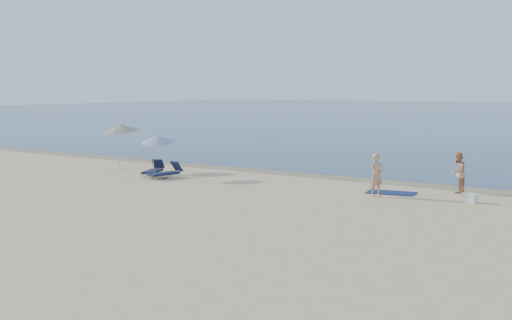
{
  "coord_description": "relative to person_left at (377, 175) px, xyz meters",
  "views": [
    {
      "loc": [
        12.29,
        -7.22,
        4.17
      ],
      "look_at": [
        -3.24,
        16.0,
        1.0
      ],
      "focal_mm": 45.0,
      "sensor_mm": 36.0,
      "label": 1
    }
  ],
  "objects": [
    {
      "name": "umbrella_near",
      "position": [
        -10.62,
        -0.69,
        0.94
      ],
      "size": [
        2.06,
        2.08,
        2.1
      ],
      "rotation": [
        0.0,
        0.0,
        0.36
      ],
      "color": "silver",
      "rests_on": "ground"
    },
    {
      "name": "beach_towel",
      "position": [
        0.22,
        0.98,
        -0.82
      ],
      "size": [
        2.03,
        1.34,
        0.03
      ],
      "primitive_type": "cube",
      "rotation": [
        0.0,
        0.0,
        0.16
      ],
      "color": "#0D1C45",
      "rests_on": "ground"
    },
    {
      "name": "umbrella_far",
      "position": [
        -14.14,
        0.42,
        1.28
      ],
      "size": [
        1.83,
        1.85,
        2.44
      ],
      "rotation": [
        0.0,
        0.0,
        -0.01
      ],
      "color": "silver",
      "rests_on": "ground"
    },
    {
      "name": "lounger_right",
      "position": [
        -10.05,
        -0.8,
        -0.56
      ],
      "size": [
        0.87,
        1.77,
        0.75
      ],
      "rotation": [
        0.0,
        0.0,
        -0.19
      ],
      "color": "#151C3A",
      "rests_on": "ground"
    },
    {
      "name": "lounger_left",
      "position": [
        -11.14,
        -0.47,
        -0.57
      ],
      "size": [
        1.09,
        1.74,
        0.73
      ],
      "rotation": [
        0.0,
        0.0,
        0.36
      ],
      "color": "#141D38",
      "rests_on": "ground"
    },
    {
      "name": "person_left",
      "position": [
        0.0,
        0.0,
        0.0
      ],
      "size": [
        0.6,
        0.71,
        1.67
      ],
      "primitive_type": "imported",
      "rotation": [
        0.0,
        0.0,
        1.17
      ],
      "color": "tan",
      "rests_on": "ground"
    },
    {
      "name": "white_bag",
      "position": [
        3.41,
        0.63,
        -0.67
      ],
      "size": [
        0.42,
        0.37,
        0.32
      ],
      "primitive_type": "cube",
      "rotation": [
        0.0,
        0.0,
        -0.12
      ],
      "color": "white",
      "rests_on": "ground"
    },
    {
      "name": "person_right",
      "position": [
        2.35,
        2.55,
        -0.02
      ],
      "size": [
        0.65,
        0.81,
        1.62
      ],
      "primitive_type": "imported",
      "rotation": [
        0.0,
        0.0,
        -1.61
      ],
      "color": "tan",
      "rests_on": "ground"
    },
    {
      "name": "wet_sand_strip",
      "position": [
        -2.58,
        3.76,
        -0.83
      ],
      "size": [
        240.0,
        1.6,
        0.0
      ],
      "primitive_type": "cube",
      "color": "#847254",
      "rests_on": "ground"
    }
  ]
}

